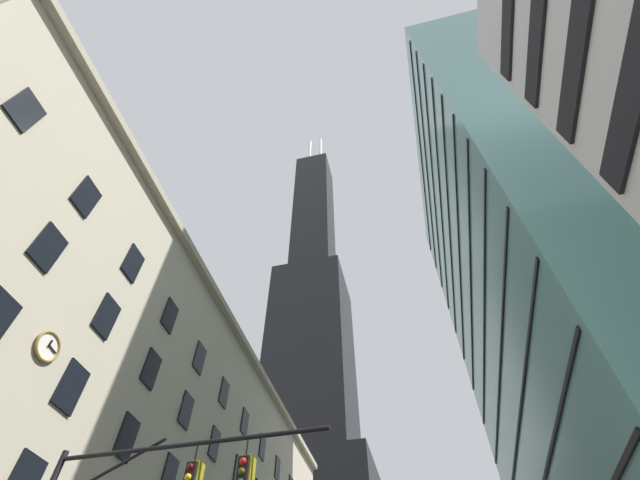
{
  "coord_description": "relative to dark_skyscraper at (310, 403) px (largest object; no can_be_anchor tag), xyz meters",
  "views": [
    {
      "loc": [
        4.34,
        -6.54,
        1.52
      ],
      "look_at": [
        -2.62,
        22.44,
        37.73
      ],
      "focal_mm": 23.99,
      "sensor_mm": 36.0,
      "label": 1
    }
  ],
  "objects": [
    {
      "name": "glass_office_midrise",
      "position": [
        37.69,
        -55.7,
        -24.44
      ],
      "size": [
        16.27,
        32.44,
        55.82
      ],
      "color": "slate",
      "rests_on": "ground"
    },
    {
      "name": "dark_skyscraper",
      "position": [
        0.0,
        0.0,
        0.0
      ],
      "size": [
        27.11,
        27.11,
        181.84
      ],
      "color": "black",
      "rests_on": "ground"
    }
  ]
}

